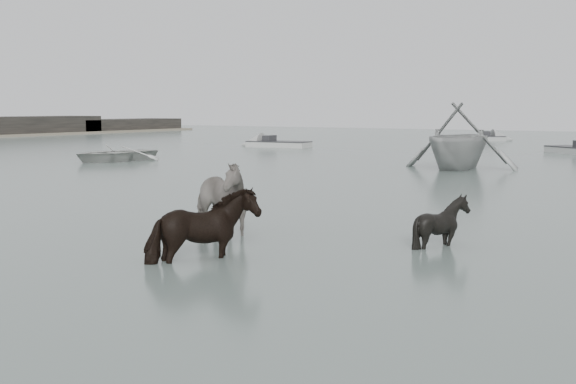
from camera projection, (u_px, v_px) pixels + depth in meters
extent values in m
plane|color=#4A5751|center=(316.00, 256.00, 12.39)|extent=(140.00, 140.00, 0.00)
imported|color=black|center=(216.00, 191.00, 14.50)|extent=(2.24, 1.55, 1.73)
imported|color=black|center=(204.00, 214.00, 11.85)|extent=(1.43, 1.64, 1.57)
imported|color=black|center=(442.00, 213.00, 13.21)|extent=(1.40, 1.33, 1.21)
imported|color=beige|center=(114.00, 152.00, 34.30)|extent=(3.59, 4.67, 0.90)
imported|color=#9B9D9B|center=(459.00, 134.00, 29.73)|extent=(5.27, 5.93, 2.88)
cube|color=black|center=(122.00, 124.00, 76.63)|extent=(4.50, 14.00, 1.10)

